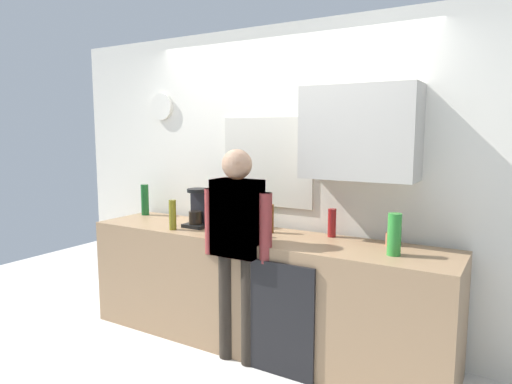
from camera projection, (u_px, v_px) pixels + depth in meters
The scene contains 17 objects.
ground_plane at pixel (238, 360), 3.45m from camera, with size 8.00×8.00×0.00m, color silver.
kitchen_counter at pixel (258, 290), 3.65m from camera, with size 3.02×0.64×0.91m, color #937251.
dishwasher_panel at pixel (278, 320), 3.19m from camera, with size 0.56×0.02×0.82m, color black.
back_wall_assembly at pixel (292, 175), 3.82m from camera, with size 4.62×0.42×2.60m.
coffee_maker at pixel (199, 210), 3.88m from camera, with size 0.20×0.20×0.33m.
bottle_amber_beer at pixel (270, 219), 3.64m from camera, with size 0.06×0.06×0.23m, color brown.
bottle_green_wine at pixel (145, 200), 4.42m from camera, with size 0.07×0.07×0.30m, color #195923.
bottle_clear_soda at pixel (394, 234), 2.97m from camera, with size 0.09×0.09×0.28m, color #2D8C33.
bottle_olive_oil at pixel (173, 215), 3.76m from camera, with size 0.06×0.06×0.25m, color olive.
bottle_dark_sauce at pixel (221, 216), 3.91m from camera, with size 0.06×0.06×0.18m, color black.
bottle_red_vinegar at pixel (332, 223), 3.50m from camera, with size 0.06×0.06×0.22m, color maroon.
cup_terracotta_mug at pixel (391, 239), 3.25m from camera, with size 0.08×0.08×0.09m, color #B26647.
potted_plant at pixel (251, 212), 3.86m from camera, with size 0.15×0.15×0.23m.
dish_soap at pixel (253, 227), 3.51m from camera, with size 0.06×0.06×0.18m.
storage_canister at pixel (208, 212), 4.10m from camera, with size 0.14×0.14×0.17m, color silver.
person_at_sink at pixel (237, 238), 3.33m from camera, with size 0.57×0.22×1.60m.
person_guest at pixel (237, 238), 3.33m from camera, with size 0.57×0.22×1.60m.
Camera 1 is at (1.79, -2.72, 1.72)m, focal length 31.86 mm.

